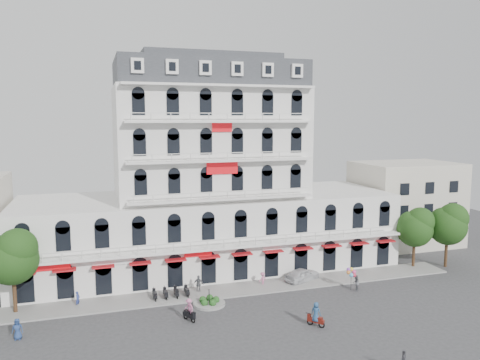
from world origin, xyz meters
name	(u,v)px	position (x,y,z in m)	size (l,w,h in m)	color
ground	(258,326)	(0.00, 0.00, 0.00)	(120.00, 120.00, 0.00)	#38383A
sidewalk	(230,290)	(0.00, 9.00, 0.08)	(53.00, 4.00, 0.16)	gray
main_building	(209,187)	(0.00, 18.00, 9.96)	(45.00, 15.00, 25.80)	silver
flank_building_east	(405,203)	(30.00, 20.00, 6.00)	(14.00, 10.00, 12.00)	beige
traffic_island	(209,302)	(-3.00, 6.00, 0.26)	(3.20, 3.20, 1.60)	gray
parked_scooter_row	(171,298)	(-6.35, 8.80, 0.00)	(4.40, 1.80, 1.10)	black
tree_west_inner	(13,255)	(-20.95, 9.48, 5.68)	(4.76, 4.76, 8.25)	#382314
tree_east_inner	(415,226)	(24.05, 9.98, 5.21)	(4.40, 4.37, 7.57)	#382314
tree_east_outer	(448,223)	(28.05, 8.98, 5.55)	(4.65, 4.65, 8.05)	#382314
parked_car	(302,275)	(8.71, 9.50, 0.76)	(1.80, 4.47, 1.52)	silver
rider_east	(316,314)	(4.90, -1.55, 1.14)	(1.25, 1.36, 2.26)	maroon
rider_center	(189,309)	(-5.61, 2.92, 1.12)	(1.03, 1.57, 2.13)	black
pedestrian_left	(17,329)	(-20.00, 3.66, 0.90)	(0.88, 0.57, 1.80)	navy
pedestrian_mid	(199,284)	(-3.29, 9.50, 0.94)	(1.11, 0.46, 1.89)	#575A5F
pedestrian_right	(263,279)	(3.90, 9.50, 0.76)	(0.98, 0.57, 1.52)	#C0658C
pedestrian_far	(78,299)	(-15.41, 9.50, 0.75)	(0.55, 0.36, 1.51)	navy
balloon_vendor	(354,279)	(12.75, 5.13, 1.26)	(1.50, 1.36, 2.45)	#5C5D64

